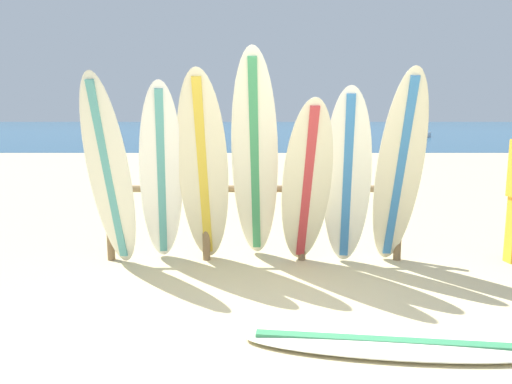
# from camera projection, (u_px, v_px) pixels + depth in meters

# --- Properties ---
(ground_plane) EXTENTS (120.00, 120.00, 0.00)m
(ground_plane) POSITION_uv_depth(u_px,v_px,m) (308.00, 337.00, 3.84)
(ground_plane) COLOR beige
(ocean_water) EXTENTS (120.00, 80.00, 0.01)m
(ocean_water) POSITION_uv_depth(u_px,v_px,m) (261.00, 127.00, 61.10)
(ocean_water) COLOR #1E5984
(ocean_water) RESTS_ON ground
(surfboard_rack) EXTENTS (3.52, 0.09, 1.01)m
(surfboard_rack) POSITION_uv_depth(u_px,v_px,m) (256.00, 206.00, 5.76)
(surfboard_rack) COLOR olive
(surfboard_rack) RESTS_ON ground
(surfboard_leaning_far_left) EXTENTS (0.60, 0.80, 2.17)m
(surfboard_leaning_far_left) POSITION_uv_depth(u_px,v_px,m) (111.00, 174.00, 5.31)
(surfboard_leaning_far_left) COLOR silver
(surfboard_leaning_far_left) RESTS_ON ground
(surfboard_leaning_left) EXTENTS (0.64, 1.00, 2.09)m
(surfboard_leaning_left) POSITION_uv_depth(u_px,v_px,m) (163.00, 176.00, 5.44)
(surfboard_leaning_left) COLOR white
(surfboard_leaning_left) RESTS_ON ground
(surfboard_leaning_center_left) EXTENTS (0.59, 0.87, 2.21)m
(surfboard_leaning_center_left) POSITION_uv_depth(u_px,v_px,m) (205.00, 171.00, 5.42)
(surfboard_leaning_center_left) COLOR beige
(surfboard_leaning_center_left) RESTS_ON ground
(surfboard_leaning_center) EXTENTS (0.57, 1.24, 2.40)m
(surfboard_leaning_center) POSITION_uv_depth(u_px,v_px,m) (257.00, 162.00, 5.40)
(surfboard_leaning_center) COLOR silver
(surfboard_leaning_center) RESTS_ON ground
(surfboard_leaning_center_right) EXTENTS (0.59, 0.99, 1.91)m
(surfboard_leaning_center_right) POSITION_uv_depth(u_px,v_px,m) (308.00, 186.00, 5.30)
(surfboard_leaning_center_right) COLOR beige
(surfboard_leaning_center_right) RESTS_ON ground
(surfboard_leaning_right) EXTENTS (0.60, 0.73, 2.03)m
(surfboard_leaning_right) POSITION_uv_depth(u_px,v_px,m) (349.00, 180.00, 5.38)
(surfboard_leaning_right) COLOR white
(surfboard_leaning_right) RESTS_ON ground
(surfboard_leaning_far_right) EXTENTS (0.53, 0.98, 2.21)m
(surfboard_leaning_far_right) POSITION_uv_depth(u_px,v_px,m) (401.00, 173.00, 5.28)
(surfboard_leaning_far_right) COLOR beige
(surfboard_leaning_far_right) RESTS_ON ground
(surfboard_lying_on_sand) EXTENTS (2.29, 0.78, 0.08)m
(surfboard_lying_on_sand) POSITION_uv_depth(u_px,v_px,m) (395.00, 344.00, 3.64)
(surfboard_lying_on_sand) COLOR silver
(surfboard_lying_on_sand) RESTS_ON ground
(small_boat_offshore) EXTENTS (2.59, 2.56, 0.71)m
(small_boat_offshore) POSITION_uv_depth(u_px,v_px,m) (418.00, 134.00, 35.50)
(small_boat_offshore) COLOR silver
(small_boat_offshore) RESTS_ON ocean_water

